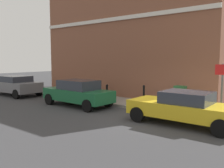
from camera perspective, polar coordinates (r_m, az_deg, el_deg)
name	(u,v)px	position (r m, az deg, el deg)	size (l,w,h in m)	color
ground	(152,117)	(11.14, 9.53, -7.86)	(80.00, 80.00, 0.00)	#38383A
sidewalk	(88,97)	(16.28, -5.76, -3.20)	(2.27, 30.00, 0.15)	gray
corner_building	(143,37)	(19.29, 7.45, 11.08)	(7.68, 13.33, 8.80)	brown
car_yellow	(184,107)	(10.11, 16.82, -5.35)	(1.91, 4.41, 1.36)	gold
car_green	(78,93)	(13.64, -8.14, -2.03)	(1.88, 4.30, 1.48)	#195933
car_grey	(15,85)	(18.97, -22.15, -0.25)	(1.96, 4.46, 1.44)	slate
utility_cabinet	(180,98)	(12.65, 15.91, -3.21)	(0.46, 0.61, 1.15)	#1E4C28
bollard_near_cabinet	(144,94)	(13.69, 7.60, -2.27)	(0.14, 0.14, 1.04)	black
bollard_far_kerb	(107,93)	(13.95, -1.19, -2.06)	(0.14, 0.14, 1.04)	black
street_sign	(222,82)	(11.18, 24.81, 0.37)	(0.08, 0.60, 2.30)	#59595B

